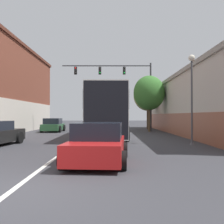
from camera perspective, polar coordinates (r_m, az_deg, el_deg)
The scene contains 10 objects.
ground_plane at distance 6.13m, azimuth -21.64°, elevation -15.98°, with size 160.00×160.00×0.00m, color #38383D.
lane_center_line at distance 18.74m, azimuth -6.87°, elevation -5.70°, with size 0.14×38.07×0.01m.
building_right_storefront at distance 24.79m, azimuth 20.75°, elevation 1.75°, with size 7.42×26.06×5.13m.
bus at distance 19.32m, azimuth -1.57°, elevation 0.41°, with size 3.03×10.20×3.60m.
hatchback_foreground at distance 9.08m, azimuth -3.38°, elevation -6.93°, with size 2.22×3.94×1.36m.
parked_car_left_near at distance 26.73m, azimuth -12.93°, elevation -2.85°, with size 1.98×3.93×1.35m.
traffic_signal_gantry at distance 27.85m, azimuth 1.90°, elevation 6.98°, with size 9.43×0.36×7.18m.
street_lamp at distance 15.23m, azimuth 16.73°, elevation 5.09°, with size 0.36×0.36×5.00m.
street_tree_near at distance 26.60m, azimuth 7.84°, elevation 4.15°, with size 3.13×2.82×5.63m.
street_tree_far at distance 31.74m, azimuth 7.50°, elevation 3.59°, with size 3.37×3.04×5.90m.
Camera 1 is at (2.15, -5.51, 1.61)m, focal length 42.00 mm.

